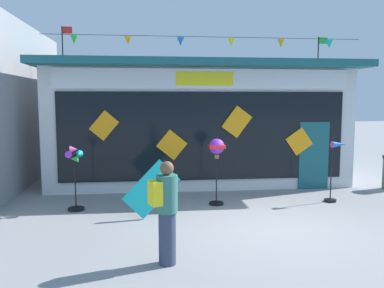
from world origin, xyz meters
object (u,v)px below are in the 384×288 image
Objects in this scene: wind_spinner_center_left at (336,165)px; person_near_camera at (166,210)px; wind_spinner_left at (217,153)px; wind_spinner_far_left at (75,173)px; display_kite_on_ground at (151,189)px; kite_shop_building at (195,122)px.

wind_spinner_center_left is 0.94× the size of person_near_camera.
wind_spinner_left is at bearing -42.65° from person_near_camera.
wind_spinner_far_left reaches higher than display_kite_on_ground.
kite_shop_building is 6.01× the size of wind_spinner_center_left.
wind_spinner_center_left is at bearing -72.94° from person_near_camera.
kite_shop_building is 3.74m from wind_spinner_left.
wind_spinner_center_left is (3.22, -3.73, -0.93)m from kite_shop_building.
display_kite_on_ground is (-1.55, -4.65, -1.25)m from kite_shop_building.
kite_shop_building reaches higher than wind_spinner_far_left.
kite_shop_building reaches higher than wind_spinner_center_left.
display_kite_on_ground is at bearing -23.94° from wind_spinner_far_left.
wind_spinner_left is at bearing 2.59° from wind_spinner_far_left.
display_kite_on_ground is at bearing -108.39° from kite_shop_building.
person_near_camera is at bearing -100.46° from kite_shop_building.
person_near_camera is at bearing -85.47° from display_kite_on_ground.
kite_shop_building reaches higher than person_near_camera.
wind_spinner_far_left is at bearing -177.41° from wind_spinner_left.
kite_shop_building is 5.19m from wind_spinner_far_left.
wind_spinner_far_left is 3.48m from wind_spinner_left.
wind_spinner_center_left is at bearing -0.65° from wind_spinner_left.
wind_spinner_far_left is 0.99× the size of wind_spinner_center_left.
wind_spinner_center_left is 5.77m from person_near_camera.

